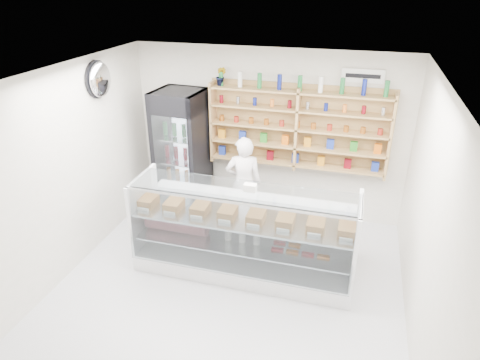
% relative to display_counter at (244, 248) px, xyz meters
% --- Properties ---
extents(room, '(5.00, 5.00, 5.00)m').
position_rel_display_counter_xyz_m(room, '(-0.09, -0.67, 1.04)').
color(room, '#BDBCC2').
rests_on(room, ground).
extents(display_counter, '(3.00, 0.90, 1.30)m').
position_rel_display_counter_xyz_m(display_counter, '(0.00, 0.00, 0.00)').
color(display_counter, white).
rests_on(display_counter, floor).
extents(shop_worker, '(0.65, 0.50, 1.57)m').
position_rel_display_counter_xyz_m(shop_worker, '(-0.31, 1.14, 0.43)').
color(shop_worker, white).
rests_on(shop_worker, floor).
extents(drinks_cooler, '(0.83, 0.81, 2.15)m').
position_rel_display_counter_xyz_m(drinks_cooler, '(-1.44, 1.36, 0.72)').
color(drinks_cooler, black).
rests_on(drinks_cooler, floor).
extents(wall_shelving, '(2.84, 0.28, 1.33)m').
position_rel_display_counter_xyz_m(wall_shelving, '(0.41, 1.67, 1.24)').
color(wall_shelving, '#AA7C50').
rests_on(wall_shelving, back_wall).
extents(potted_plant, '(0.18, 0.15, 0.30)m').
position_rel_display_counter_xyz_m(potted_plant, '(-0.84, 1.67, 1.99)').
color(potted_plant, '#1E6626').
rests_on(potted_plant, wall_shelving).
extents(security_mirror, '(0.15, 0.50, 0.50)m').
position_rel_display_counter_xyz_m(security_mirror, '(-2.26, 0.53, 2.09)').
color(security_mirror, silver).
rests_on(security_mirror, left_wall).
extents(wall_sign, '(0.62, 0.03, 0.20)m').
position_rel_display_counter_xyz_m(wall_sign, '(1.31, 1.80, 2.09)').
color(wall_sign, white).
rests_on(wall_sign, back_wall).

